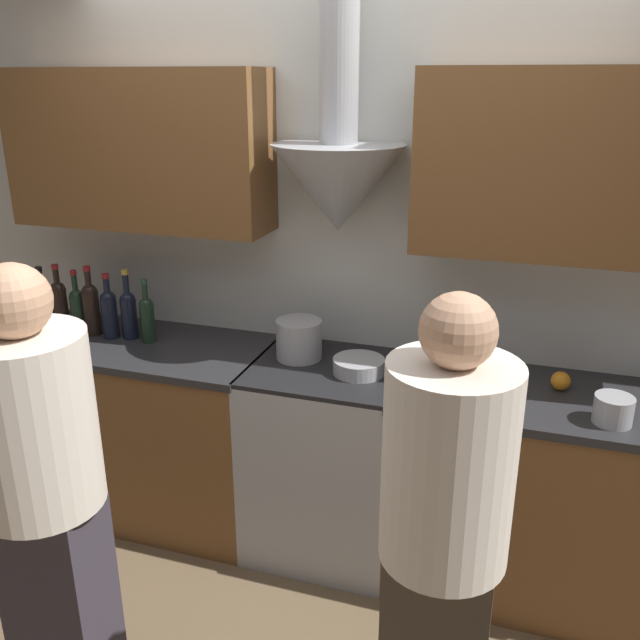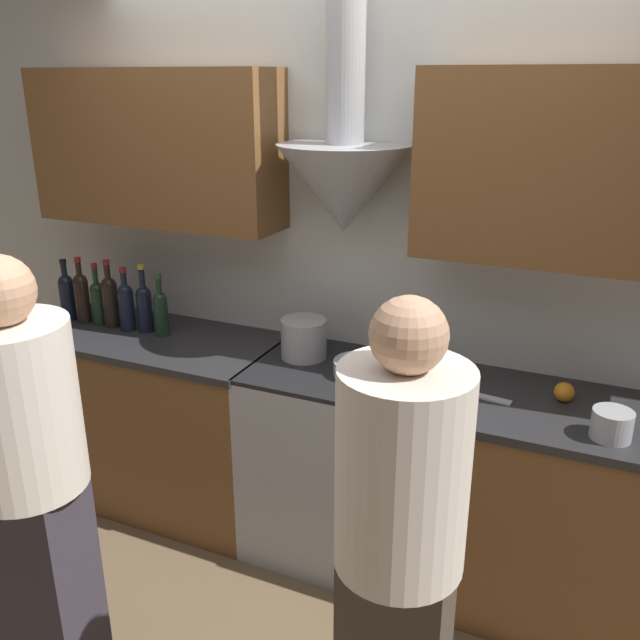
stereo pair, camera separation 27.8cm
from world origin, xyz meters
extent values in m
plane|color=brown|center=(0.00, 0.00, 0.00)|extent=(12.00, 12.00, 0.00)
cube|color=silver|center=(0.00, 0.68, 1.30)|extent=(8.40, 0.06, 2.60)
cone|color=#A8AAAF|center=(0.00, 0.49, 1.67)|extent=(0.56, 0.56, 0.36)
cylinder|color=#A8AAAF|center=(0.00, 0.49, 2.20)|extent=(0.16, 0.16, 0.70)
cube|color=brown|center=(-0.94, 0.50, 1.80)|extent=(1.23, 0.32, 0.70)
cube|color=brown|center=(0.94, 0.50, 1.80)|extent=(1.22, 0.32, 0.70)
cube|color=brown|center=(-0.94, 0.35, 0.44)|extent=(1.23, 0.60, 0.88)
cube|color=#28282B|center=(-0.94, 0.35, 0.90)|extent=(1.25, 0.62, 0.03)
cube|color=brown|center=(0.94, 0.35, 0.44)|extent=(1.22, 0.60, 0.88)
cube|color=#28282B|center=(0.94, 0.35, 0.90)|extent=(1.25, 0.62, 0.03)
cube|color=#A8AAAF|center=(0.00, 0.35, 0.45)|extent=(0.66, 0.60, 0.90)
cube|color=black|center=(0.00, 0.05, 0.41)|extent=(0.46, 0.01, 0.40)
cube|color=black|center=(0.00, 0.35, 0.91)|extent=(0.66, 0.60, 0.02)
cube|color=#A8AAAF|center=(0.00, 0.62, 0.85)|extent=(0.66, 0.06, 0.10)
cylinder|color=black|center=(-1.48, 0.36, 1.02)|extent=(0.08, 0.08, 0.20)
sphere|color=black|center=(-1.48, 0.36, 1.12)|extent=(0.07, 0.07, 0.07)
cylinder|color=black|center=(-1.48, 0.36, 1.18)|extent=(0.03, 0.03, 0.08)
cylinder|color=black|center=(-1.48, 0.36, 1.23)|extent=(0.03, 0.03, 0.02)
cylinder|color=black|center=(-1.38, 0.36, 1.03)|extent=(0.07, 0.07, 0.22)
sphere|color=black|center=(-1.38, 0.36, 1.14)|extent=(0.07, 0.07, 0.07)
cylinder|color=black|center=(-1.38, 0.36, 1.20)|extent=(0.03, 0.03, 0.08)
cylinder|color=maroon|center=(-1.38, 0.36, 1.25)|extent=(0.03, 0.03, 0.02)
cylinder|color=black|center=(-1.29, 0.37, 1.01)|extent=(0.07, 0.07, 0.19)
sphere|color=black|center=(-1.29, 0.37, 1.11)|extent=(0.07, 0.07, 0.07)
cylinder|color=black|center=(-1.29, 0.37, 1.17)|extent=(0.03, 0.03, 0.09)
cylinder|color=maroon|center=(-1.29, 0.37, 1.23)|extent=(0.03, 0.03, 0.02)
cylinder|color=black|center=(-1.21, 0.37, 1.03)|extent=(0.08, 0.08, 0.22)
sphere|color=black|center=(-1.21, 0.37, 1.14)|extent=(0.08, 0.08, 0.08)
cylinder|color=black|center=(-1.21, 0.37, 1.20)|extent=(0.03, 0.03, 0.09)
cylinder|color=maroon|center=(-1.21, 0.37, 1.25)|extent=(0.03, 0.03, 0.02)
cylinder|color=black|center=(-1.10, 0.36, 1.02)|extent=(0.08, 0.08, 0.20)
sphere|color=black|center=(-1.10, 0.36, 1.12)|extent=(0.07, 0.07, 0.07)
cylinder|color=black|center=(-1.10, 0.36, 1.18)|extent=(0.03, 0.03, 0.08)
cylinder|color=maroon|center=(-1.10, 0.36, 1.23)|extent=(0.03, 0.03, 0.02)
cylinder|color=black|center=(-1.01, 0.38, 1.02)|extent=(0.08, 0.08, 0.19)
sphere|color=black|center=(-1.01, 0.38, 1.11)|extent=(0.07, 0.07, 0.07)
cylinder|color=black|center=(-1.01, 0.38, 1.18)|extent=(0.03, 0.03, 0.11)
cylinder|color=gold|center=(-1.01, 0.38, 1.25)|extent=(0.03, 0.03, 0.02)
cylinder|color=black|center=(-0.90, 0.37, 1.01)|extent=(0.07, 0.07, 0.19)
sphere|color=black|center=(-0.90, 0.37, 1.10)|extent=(0.07, 0.07, 0.07)
cylinder|color=black|center=(-0.90, 0.37, 1.16)|extent=(0.03, 0.03, 0.09)
cylinder|color=#234C33|center=(-0.90, 0.37, 1.22)|extent=(0.03, 0.03, 0.02)
cylinder|color=#A8AAAF|center=(-0.15, 0.40, 1.01)|extent=(0.21, 0.21, 0.18)
cylinder|color=#A8AAAF|center=(0.15, 0.32, 0.95)|extent=(0.22, 0.22, 0.06)
sphere|color=orange|center=(0.97, 0.42, 0.96)|extent=(0.08, 0.08, 0.08)
cylinder|color=#A8AAAF|center=(1.14, 0.18, 0.97)|extent=(0.14, 0.14, 0.11)
cube|color=silver|center=(0.72, 0.31, 0.92)|extent=(0.14, 0.05, 0.01)
cube|color=black|center=(0.61, 0.33, 0.92)|extent=(0.09, 0.03, 0.01)
cube|color=#38333D|center=(-0.55, -0.81, 0.44)|extent=(0.32, 0.21, 0.87)
cylinder|color=silver|center=(-0.55, -0.81, 1.15)|extent=(0.37, 0.37, 0.56)
sphere|color=tan|center=(-0.55, -0.81, 1.53)|extent=(0.22, 0.22, 0.22)
cylinder|color=silver|center=(0.66, -0.72, 1.18)|extent=(0.34, 0.34, 0.55)
sphere|color=tan|center=(0.66, -0.72, 1.55)|extent=(0.19, 0.19, 0.19)
camera|label=1|loc=(0.81, -2.24, 2.11)|focal=38.00mm
camera|label=2|loc=(1.07, -2.14, 2.11)|focal=38.00mm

